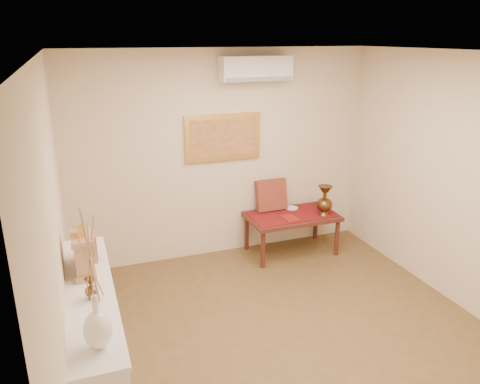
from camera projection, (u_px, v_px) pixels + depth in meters
name	position (u px, v px, depth m)	size (l,w,h in m)	color
floor	(297.00, 346.00, 4.50)	(4.50, 4.50, 0.00)	brown
ceiling	(311.00, 53.00, 3.64)	(4.50, 4.50, 0.00)	silver
wall_back	(223.00, 156.00, 6.07)	(4.00, 0.02, 2.70)	beige
wall_left	(59.00, 249.00, 3.41)	(0.02, 4.50, 2.70)	beige
wall_right	(480.00, 190.00, 4.72)	(0.02, 4.50, 2.70)	beige
white_vase	(93.00, 282.00, 2.78)	(0.18, 0.18, 0.93)	white
candlestick	(96.00, 316.00, 3.09)	(0.09, 0.09, 0.18)	silver
brass_urn_small	(91.00, 285.00, 3.43)	(0.10, 0.10, 0.22)	brown
table_cloth	(292.00, 214.00, 6.27)	(1.14, 0.59, 0.01)	maroon
brass_urn_tall	(325.00, 197.00, 6.18)	(0.22, 0.22, 0.49)	brown
plate	(292.00, 208.00, 6.48)	(0.18, 0.18, 0.01)	white
menu	(290.00, 218.00, 6.11)	(0.18, 0.25, 0.01)	maroon
cushion	(271.00, 195.00, 6.37)	(0.42, 0.10, 0.42)	maroon
display_ledge	(95.00, 343.00, 3.74)	(0.37, 2.02, 0.98)	white
mantel_clock	(84.00, 254.00, 3.79)	(0.17, 0.36, 0.41)	tan
wooden_chest	(87.00, 247.00, 4.02)	(0.16, 0.21, 0.24)	tan
low_table	(292.00, 219.00, 6.29)	(1.20, 0.70, 0.55)	#4D2017
painting	(223.00, 137.00, 5.97)	(1.00, 0.06, 0.60)	gold
ac_unit	(256.00, 69.00, 5.73)	(0.90, 0.25, 0.30)	white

